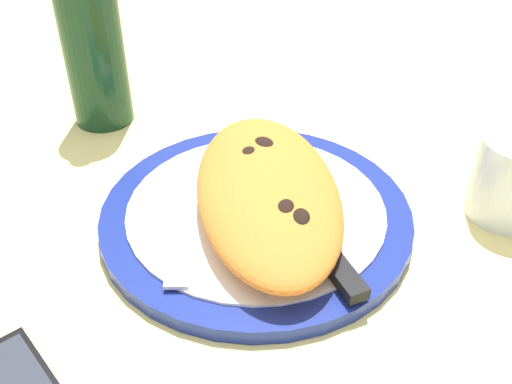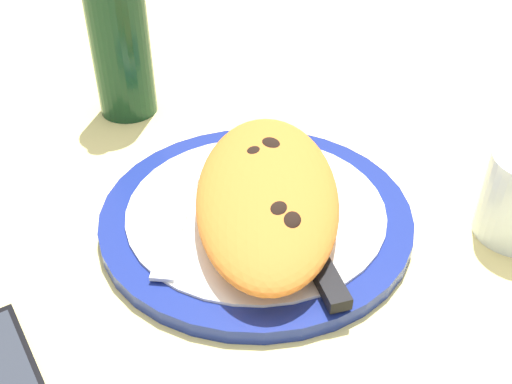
{
  "view_description": "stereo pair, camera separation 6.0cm",
  "coord_description": "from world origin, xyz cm",
  "px_view_note": "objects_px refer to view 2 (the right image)",
  "views": [
    {
      "loc": [
        46.86,
        -8.1,
        40.02
      ],
      "look_at": [
        0.0,
        0.0,
        3.87
      ],
      "focal_mm": 42.13,
      "sensor_mm": 36.0,
      "label": 1
    },
    {
      "loc": [
        47.5,
        -2.16,
        40.02
      ],
      "look_at": [
        0.0,
        0.0,
        3.87
      ],
      "focal_mm": 42.13,
      "sensor_mm": 36.0,
      "label": 2
    }
  ],
  "objects_px": {
    "fork": "(176,235)",
    "plate": "(256,215)",
    "calzone": "(267,193)",
    "wine_bottle": "(119,36)",
    "knife": "(310,249)"
  },
  "relations": [
    {
      "from": "calzone",
      "to": "knife",
      "type": "relative_size",
      "value": 1.32
    },
    {
      "from": "fork",
      "to": "wine_bottle",
      "type": "xyz_separation_m",
      "value": [
        -0.28,
        -0.08,
        0.08
      ]
    },
    {
      "from": "fork",
      "to": "wine_bottle",
      "type": "height_order",
      "value": "wine_bottle"
    },
    {
      "from": "calzone",
      "to": "plate",
      "type": "bearing_deg",
      "value": -115.88
    },
    {
      "from": "fork",
      "to": "plate",
      "type": "bearing_deg",
      "value": 117.37
    },
    {
      "from": "plate",
      "to": "fork",
      "type": "distance_m",
      "value": 0.09
    },
    {
      "from": "plate",
      "to": "calzone",
      "type": "height_order",
      "value": "calzone"
    },
    {
      "from": "calzone",
      "to": "knife",
      "type": "xyz_separation_m",
      "value": [
        0.06,
        0.04,
        -0.02
      ]
    },
    {
      "from": "plate",
      "to": "calzone",
      "type": "distance_m",
      "value": 0.03
    },
    {
      "from": "plate",
      "to": "calzone",
      "type": "relative_size",
      "value": 1.12
    },
    {
      "from": "fork",
      "to": "wine_bottle",
      "type": "bearing_deg",
      "value": -163.97
    },
    {
      "from": "fork",
      "to": "wine_bottle",
      "type": "relative_size",
      "value": 0.58
    },
    {
      "from": "plate",
      "to": "knife",
      "type": "height_order",
      "value": "knife"
    },
    {
      "from": "knife",
      "to": "wine_bottle",
      "type": "bearing_deg",
      "value": -146.45
    },
    {
      "from": "wine_bottle",
      "to": "calzone",
      "type": "bearing_deg",
      "value": 34.59
    }
  ]
}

